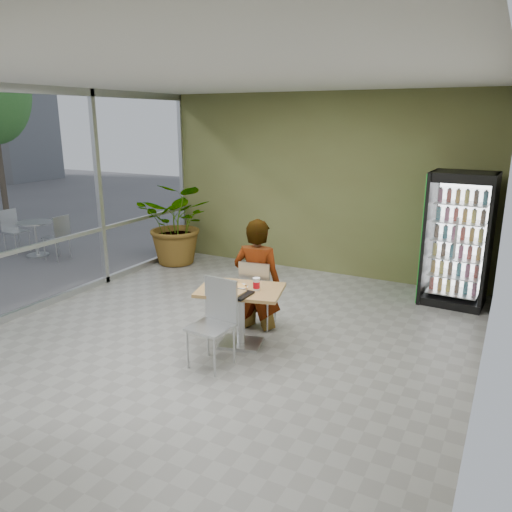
% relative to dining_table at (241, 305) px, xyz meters
% --- Properties ---
extents(ground, '(7.00, 7.00, 0.00)m').
position_rel_dining_table_xyz_m(ground, '(-0.29, -0.08, -0.54)').
color(ground, gray).
rests_on(ground, ground).
extents(room_envelope, '(6.00, 7.00, 3.20)m').
position_rel_dining_table_xyz_m(room_envelope, '(-0.29, -0.08, 1.06)').
color(room_envelope, silver).
rests_on(room_envelope, ground).
extents(storefront_frame, '(0.10, 7.00, 3.20)m').
position_rel_dining_table_xyz_m(storefront_frame, '(-3.29, -0.08, 1.06)').
color(storefront_frame, '#B3B6B8').
rests_on(storefront_frame, ground).
extents(dining_table, '(1.15, 0.93, 0.75)m').
position_rel_dining_table_xyz_m(dining_table, '(0.00, 0.00, 0.00)').
color(dining_table, '#AE894A').
rests_on(dining_table, ground).
extents(chair_far, '(0.48, 0.48, 0.95)m').
position_rel_dining_table_xyz_m(chair_far, '(-0.07, 0.55, 0.02)').
color(chair_far, '#B3B6B8').
rests_on(chair_far, ground).
extents(chair_near, '(0.47, 0.48, 1.00)m').
position_rel_dining_table_xyz_m(chair_near, '(-0.03, -0.52, 0.05)').
color(chair_near, '#B3B6B8').
rests_on(chair_near, ground).
extents(seated_woman, '(0.72, 0.52, 1.80)m').
position_rel_dining_table_xyz_m(seated_woman, '(-0.08, 0.60, 0.07)').
color(seated_woman, black).
rests_on(seated_woman, ground).
extents(pizza_plate, '(0.32, 0.26, 0.03)m').
position_rel_dining_table_xyz_m(pizza_plate, '(-0.05, 0.04, 0.23)').
color(pizza_plate, white).
rests_on(pizza_plate, dining_table).
extents(soda_cup, '(0.09, 0.09, 0.16)m').
position_rel_dining_table_xyz_m(soda_cup, '(0.20, 0.03, 0.29)').
color(soda_cup, white).
rests_on(soda_cup, dining_table).
extents(napkin_stack, '(0.17, 0.17, 0.02)m').
position_rel_dining_table_xyz_m(napkin_stack, '(-0.24, -0.23, 0.22)').
color(napkin_stack, white).
rests_on(napkin_stack, dining_table).
extents(cafeteria_tray, '(0.45, 0.33, 0.03)m').
position_rel_dining_table_xyz_m(cafeteria_tray, '(0.01, -0.23, 0.23)').
color(cafeteria_tray, black).
rests_on(cafeteria_tray, dining_table).
extents(beverage_fridge, '(0.95, 0.75, 2.01)m').
position_rel_dining_table_xyz_m(beverage_fridge, '(2.15, 2.80, 0.47)').
color(beverage_fridge, black).
rests_on(beverage_fridge, ground).
extents(potted_plant, '(1.71, 1.57, 1.60)m').
position_rel_dining_table_xyz_m(potted_plant, '(-2.85, 2.64, 0.26)').
color(potted_plant, '#32712D').
rests_on(potted_plant, ground).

